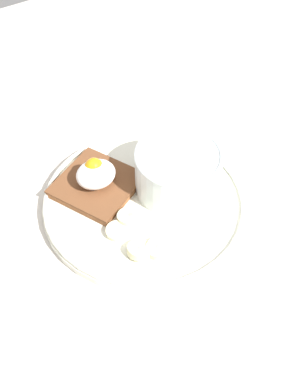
% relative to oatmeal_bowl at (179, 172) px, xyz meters
% --- Properties ---
extents(ground_plane, '(1.20, 1.20, 0.02)m').
position_rel_oatmeal_bowl_xyz_m(ground_plane, '(0.05, -0.00, -0.05)').
color(ground_plane, beige).
rests_on(ground_plane, ground).
extents(plate, '(0.28, 0.28, 0.02)m').
position_rel_oatmeal_bowl_xyz_m(plate, '(0.05, -0.00, -0.03)').
color(plate, silver).
rests_on(plate, ground_plane).
extents(oatmeal_bowl, '(0.12, 0.12, 0.06)m').
position_rel_oatmeal_bowl_xyz_m(oatmeal_bowl, '(0.00, 0.00, 0.00)').
color(oatmeal_bowl, white).
rests_on(oatmeal_bowl, plate).
extents(toast_slice, '(0.14, 0.14, 0.01)m').
position_rel_oatmeal_bowl_xyz_m(toast_slice, '(0.10, -0.06, -0.03)').
color(toast_slice, brown).
rests_on(toast_slice, plate).
extents(poached_egg, '(0.06, 0.05, 0.04)m').
position_rel_oatmeal_bowl_xyz_m(poached_egg, '(0.10, -0.06, -0.00)').
color(poached_egg, white).
rests_on(poached_egg, toast_slice).
extents(banana_slice_front, '(0.04, 0.04, 0.01)m').
position_rel_oatmeal_bowl_xyz_m(banana_slice_front, '(0.11, 0.02, -0.03)').
color(banana_slice_front, beige).
rests_on(banana_slice_front, plate).
extents(banana_slice_left, '(0.03, 0.03, 0.01)m').
position_rel_oatmeal_bowl_xyz_m(banana_slice_left, '(0.08, 0.08, -0.03)').
color(banana_slice_left, beige).
rests_on(banana_slice_left, plate).
extents(banana_slice_back, '(0.04, 0.04, 0.01)m').
position_rel_oatmeal_bowl_xyz_m(banana_slice_back, '(0.10, 0.07, -0.03)').
color(banana_slice_back, beige).
rests_on(banana_slice_back, plate).
extents(banana_slice_right, '(0.04, 0.04, 0.02)m').
position_rel_oatmeal_bowl_xyz_m(banana_slice_right, '(0.09, 0.02, -0.02)').
color(banana_slice_right, beige).
rests_on(banana_slice_right, plate).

